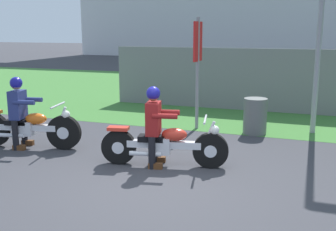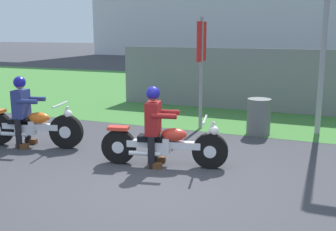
# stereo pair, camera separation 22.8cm
# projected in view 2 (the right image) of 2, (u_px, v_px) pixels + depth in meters

# --- Properties ---
(ground) EXTENTS (120.00, 120.00, 0.00)m
(ground) POSITION_uv_depth(u_px,v_px,m) (150.00, 187.00, 6.16)
(ground) COLOR #38383D
(grass_verge) EXTENTS (60.00, 12.00, 0.01)m
(grass_verge) POSITION_uv_depth(u_px,v_px,m) (261.00, 95.00, 14.83)
(grass_verge) COLOR #3D7533
(grass_verge) RESTS_ON ground
(motorcycle_lead) EXTENTS (2.18, 0.79, 0.86)m
(motorcycle_lead) POSITION_uv_depth(u_px,v_px,m) (164.00, 145.00, 7.05)
(motorcycle_lead) COLOR black
(motorcycle_lead) RESTS_ON ground
(rider_lead) EXTENTS (0.61, 0.54, 1.38)m
(rider_lead) POSITION_uv_depth(u_px,v_px,m) (154.00, 120.00, 7.00)
(rider_lead) COLOR black
(rider_lead) RESTS_ON ground
(motorcycle_follow) EXTENTS (2.14, 0.77, 0.90)m
(motorcycle_follow) POSITION_uv_depth(u_px,v_px,m) (31.00, 127.00, 8.22)
(motorcycle_follow) COLOR black
(motorcycle_follow) RESTS_ON ground
(rider_follow) EXTENTS (0.61, 0.54, 1.42)m
(rider_follow) POSITION_uv_depth(u_px,v_px,m) (22.00, 106.00, 8.17)
(rider_follow) COLOR black
(rider_follow) RESTS_ON ground
(trash_can) EXTENTS (0.52, 0.52, 0.81)m
(trash_can) POSITION_uv_depth(u_px,v_px,m) (259.00, 117.00, 9.19)
(trash_can) COLOR #595E5B
(trash_can) RESTS_ON ground
(sign_banner) EXTENTS (0.08, 0.60, 2.60)m
(sign_banner) POSITION_uv_depth(u_px,v_px,m) (201.00, 56.00, 9.46)
(sign_banner) COLOR gray
(sign_banner) RESTS_ON ground
(fence_segment) EXTENTS (7.00, 0.06, 1.80)m
(fence_segment) POSITION_uv_depth(u_px,v_px,m) (232.00, 79.00, 12.04)
(fence_segment) COLOR slate
(fence_segment) RESTS_ON ground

